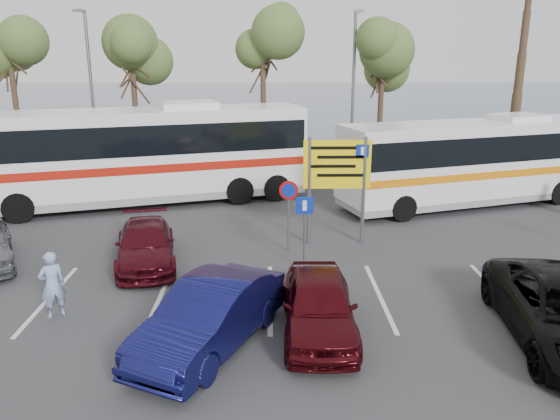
{
  "coord_description": "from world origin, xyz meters",
  "views": [
    {
      "loc": [
        -1.19,
        -14.17,
        6.19
      ],
      "look_at": [
        -0.86,
        3.0,
        1.23
      ],
      "focal_mm": 35.0,
      "sensor_mm": 36.0,
      "label": 1
    }
  ],
  "objects_px": {
    "coach_bus_left": "(142,158)",
    "street_lamp_left": "(91,86)",
    "pedestrian_near": "(52,285)",
    "street_lamp_right": "(353,86)",
    "coach_bus_right": "(478,164)",
    "car_maroon": "(146,244)",
    "car_blue": "(210,316)",
    "car_red": "(319,305)",
    "direction_sign": "(337,173)"
  },
  "relations": [
    {
      "from": "coach_bus_left",
      "to": "street_lamp_left",
      "type": "bearing_deg",
      "value": 124.19
    },
    {
      "from": "street_lamp_left",
      "to": "pedestrian_near",
      "type": "relative_size",
      "value": 4.79
    },
    {
      "from": "street_lamp_left",
      "to": "street_lamp_right",
      "type": "bearing_deg",
      "value": 0.0
    },
    {
      "from": "coach_bus_right",
      "to": "car_maroon",
      "type": "height_order",
      "value": "coach_bus_right"
    },
    {
      "from": "street_lamp_left",
      "to": "pedestrian_near",
      "type": "bearing_deg",
      "value": -77.04
    },
    {
      "from": "coach_bus_right",
      "to": "street_lamp_left",
      "type": "bearing_deg",
      "value": 162.46
    },
    {
      "from": "coach_bus_right",
      "to": "car_maroon",
      "type": "bearing_deg",
      "value": -152.37
    },
    {
      "from": "street_lamp_right",
      "to": "pedestrian_near",
      "type": "height_order",
      "value": "street_lamp_right"
    },
    {
      "from": "car_blue",
      "to": "car_maroon",
      "type": "xyz_separation_m",
      "value": [
        -2.47,
        4.96,
        -0.13
      ]
    },
    {
      "from": "street_lamp_right",
      "to": "car_red",
      "type": "xyz_separation_m",
      "value": [
        -3.09,
        -16.42,
        -3.91
      ]
    },
    {
      "from": "street_lamp_left",
      "to": "street_lamp_right",
      "type": "xyz_separation_m",
      "value": [
        13.0,
        0.0,
        0.0
      ]
    },
    {
      "from": "street_lamp_right",
      "to": "coach_bus_left",
      "type": "bearing_deg",
      "value": -151.53
    },
    {
      "from": "car_red",
      "to": "street_lamp_left",
      "type": "bearing_deg",
      "value": 122.57
    },
    {
      "from": "coach_bus_left",
      "to": "car_blue",
      "type": "bearing_deg",
      "value": -71.35
    },
    {
      "from": "direction_sign",
      "to": "car_maroon",
      "type": "height_order",
      "value": "direction_sign"
    },
    {
      "from": "direction_sign",
      "to": "pedestrian_near",
      "type": "xyz_separation_m",
      "value": [
        -7.43,
        -5.2,
        -1.59
      ]
    },
    {
      "from": "coach_bus_right",
      "to": "pedestrian_near",
      "type": "bearing_deg",
      "value": -144.35
    },
    {
      "from": "direction_sign",
      "to": "car_maroon",
      "type": "relative_size",
      "value": 0.86
    },
    {
      "from": "street_lamp_left",
      "to": "coach_bus_left",
      "type": "bearing_deg",
      "value": -55.81
    },
    {
      "from": "street_lamp_right",
      "to": "car_maroon",
      "type": "distance_m",
      "value": 14.99
    },
    {
      "from": "street_lamp_left",
      "to": "coach_bus_left",
      "type": "relative_size",
      "value": 0.58
    },
    {
      "from": "coach_bus_left",
      "to": "street_lamp_right",
      "type": "bearing_deg",
      "value": 28.47
    },
    {
      "from": "street_lamp_left",
      "to": "coach_bus_left",
      "type": "height_order",
      "value": "street_lamp_left"
    },
    {
      "from": "direction_sign",
      "to": "car_red",
      "type": "relative_size",
      "value": 0.89
    },
    {
      "from": "street_lamp_right",
      "to": "direction_sign",
      "type": "relative_size",
      "value": 2.23
    },
    {
      "from": "street_lamp_left",
      "to": "car_maroon",
      "type": "height_order",
      "value": "street_lamp_left"
    },
    {
      "from": "coach_bus_left",
      "to": "car_red",
      "type": "bearing_deg",
      "value": -60.38
    },
    {
      "from": "car_maroon",
      "to": "pedestrian_near",
      "type": "xyz_separation_m",
      "value": [
        -1.46,
        -3.46,
        0.23
      ]
    },
    {
      "from": "street_lamp_left",
      "to": "car_red",
      "type": "bearing_deg",
      "value": -58.9
    },
    {
      "from": "street_lamp_left",
      "to": "coach_bus_right",
      "type": "distance_m",
      "value": 18.58
    },
    {
      "from": "street_lamp_left",
      "to": "car_red",
      "type": "relative_size",
      "value": 1.98
    },
    {
      "from": "pedestrian_near",
      "to": "coach_bus_left",
      "type": "bearing_deg",
      "value": -126.26
    },
    {
      "from": "street_lamp_left",
      "to": "direction_sign",
      "type": "xyz_separation_m",
      "value": [
        11.0,
        -10.32,
        -2.17
      ]
    },
    {
      "from": "pedestrian_near",
      "to": "coach_bus_right",
      "type": "bearing_deg",
      "value": 178.99
    },
    {
      "from": "coach_bus_left",
      "to": "coach_bus_right",
      "type": "height_order",
      "value": "coach_bus_left"
    },
    {
      "from": "direction_sign",
      "to": "street_lamp_left",
      "type": "bearing_deg",
      "value": 136.83
    },
    {
      "from": "coach_bus_left",
      "to": "car_red",
      "type": "relative_size",
      "value": 3.42
    },
    {
      "from": "street_lamp_right",
      "to": "car_maroon",
      "type": "bearing_deg",
      "value": -123.45
    },
    {
      "from": "pedestrian_near",
      "to": "car_blue",
      "type": "bearing_deg",
      "value": 122.48
    },
    {
      "from": "street_lamp_right",
      "to": "car_red",
      "type": "height_order",
      "value": "street_lamp_right"
    },
    {
      "from": "coach_bus_left",
      "to": "car_maroon",
      "type": "height_order",
      "value": "coach_bus_left"
    },
    {
      "from": "coach_bus_left",
      "to": "pedestrian_near",
      "type": "height_order",
      "value": "coach_bus_left"
    },
    {
      "from": "coach_bus_right",
      "to": "car_blue",
      "type": "distance_m",
      "value": 15.26
    },
    {
      "from": "street_lamp_right",
      "to": "coach_bus_right",
      "type": "bearing_deg",
      "value": -50.87
    },
    {
      "from": "car_blue",
      "to": "car_red",
      "type": "height_order",
      "value": "car_blue"
    },
    {
      "from": "coach_bus_right",
      "to": "pedestrian_near",
      "type": "xyz_separation_m",
      "value": [
        -13.93,
        -9.99,
        -0.89
      ]
    },
    {
      "from": "street_lamp_right",
      "to": "car_maroon",
      "type": "xyz_separation_m",
      "value": [
        -7.96,
        -12.06,
        -3.99
      ]
    },
    {
      "from": "car_blue",
      "to": "car_maroon",
      "type": "distance_m",
      "value": 5.55
    },
    {
      "from": "direction_sign",
      "to": "coach_bus_right",
      "type": "height_order",
      "value": "coach_bus_right"
    },
    {
      "from": "street_lamp_left",
      "to": "coach_bus_right",
      "type": "bearing_deg",
      "value": -17.54
    }
  ]
}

